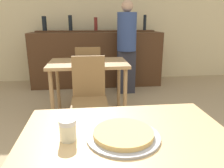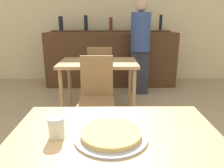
% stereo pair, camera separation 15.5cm
% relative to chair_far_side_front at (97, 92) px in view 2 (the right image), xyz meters
% --- Properties ---
extents(wall_back, '(8.00, 0.05, 2.80)m').
position_rel_chair_far_side_front_xyz_m(wall_back, '(0.18, 2.58, 0.88)').
color(wall_back, beige).
rests_on(wall_back, ground_plane).
extents(dining_table_near, '(1.07, 0.71, 0.76)m').
position_rel_chair_far_side_front_xyz_m(dining_table_near, '(0.18, -1.39, 0.15)').
color(dining_table_near, tan).
rests_on(dining_table_near, ground_plane).
extents(dining_table_far, '(1.04, 0.70, 0.78)m').
position_rel_chair_far_side_front_xyz_m(dining_table_far, '(-0.00, 0.52, 0.16)').
color(dining_table_far, '#A87F51').
rests_on(dining_table_far, ground_plane).
extents(bar_counter, '(2.60, 0.56, 1.08)m').
position_rel_chair_far_side_front_xyz_m(bar_counter, '(0.18, 2.07, 0.02)').
color(bar_counter, '#4C2D19').
rests_on(bar_counter, ground_plane).
extents(bar_back_shelf, '(2.39, 0.24, 0.34)m').
position_rel_chair_far_side_front_xyz_m(bar_back_shelf, '(0.14, 2.21, 0.63)').
color(bar_back_shelf, '#4C2D19').
rests_on(bar_back_shelf, bar_counter).
extents(chair_far_side_front, '(0.40, 0.40, 0.92)m').
position_rel_chair_far_side_front_xyz_m(chair_far_side_front, '(0.00, 0.00, 0.00)').
color(chair_far_side_front, olive).
rests_on(chair_far_side_front, ground_plane).
extents(chair_far_side_back, '(0.40, 0.40, 0.92)m').
position_rel_chair_far_side_front_xyz_m(chair_far_side_back, '(-0.00, 1.03, 0.00)').
color(chair_far_side_back, olive).
rests_on(chair_far_side_back, ground_plane).
extents(pizza_tray, '(0.36, 0.36, 0.04)m').
position_rel_chair_far_side_front_xyz_m(pizza_tray, '(0.16, -1.44, 0.26)').
color(pizza_tray, '#A3A3A8').
rests_on(pizza_tray, dining_table_near).
extents(cheese_shaker, '(0.08, 0.08, 0.11)m').
position_rel_chair_far_side_front_xyz_m(cheese_shaker, '(-0.11, -1.43, 0.29)').
color(cheese_shaker, beige).
rests_on(cheese_shaker, dining_table_near).
extents(person_standing, '(0.34, 0.34, 1.65)m').
position_rel_chair_far_side_front_xyz_m(person_standing, '(0.69, 1.49, 0.37)').
color(person_standing, '#2D2D38').
rests_on(person_standing, ground_plane).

